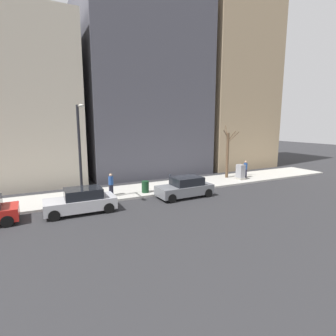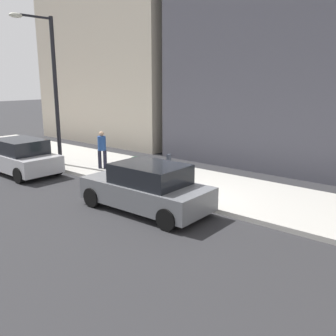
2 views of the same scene
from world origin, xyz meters
name	(u,v)px [view 2 (image 2 of 2)]	position (x,y,z in m)	size (l,w,h in m)	color
ground_plane	(178,203)	(0.00, 0.00, 0.00)	(120.00, 120.00, 0.00)	#2B2B2D
sidewalk	(212,188)	(2.00, 0.00, 0.07)	(4.00, 36.00, 0.15)	#B2AFA8
parked_car_grey	(147,188)	(-1.16, 0.33, 0.74)	(2.01, 4.24, 1.52)	slate
parked_car_silver	(20,157)	(-1.27, 7.83, 0.74)	(1.97, 4.22, 1.52)	#B7B7BC
parking_meter	(169,169)	(0.45, 0.79, 0.98)	(0.14, 0.10, 1.35)	slate
streetlamp	(50,79)	(0.28, 7.49, 4.02)	(1.97, 0.32, 6.50)	black
trash_bin	(139,169)	(0.90, 2.70, 0.60)	(0.56, 0.56, 0.90)	#14381E
pedestrian_midblock	(102,148)	(1.25, 5.30, 1.09)	(0.36, 0.36, 1.66)	#1E1E2D
office_tower_right	(147,31)	(10.83, 11.53, 7.28)	(10.66, 10.66, 14.55)	#BCB29E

